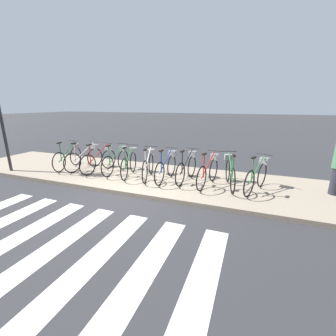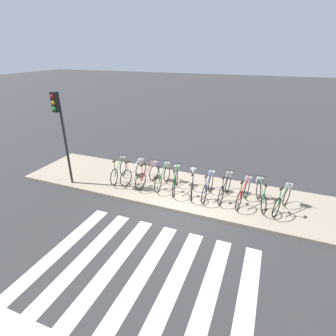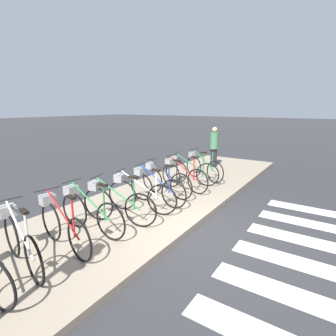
% 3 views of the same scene
% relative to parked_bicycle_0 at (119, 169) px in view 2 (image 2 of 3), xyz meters
% --- Properties ---
extents(ground_plane, '(120.00, 120.00, 0.00)m').
position_rel_parked_bicycle_0_xyz_m(ground_plane, '(3.39, -1.45, -0.58)').
color(ground_plane, '#2D2D30').
extents(sidewalk, '(15.25, 3.20, 0.12)m').
position_rel_parked_bicycle_0_xyz_m(sidewalk, '(3.39, 0.15, -0.52)').
color(sidewalk, gray).
rests_on(sidewalk, ground_plane).
extents(parked_bicycle_0, '(0.46, 1.73, 1.07)m').
position_rel_parked_bicycle_0_xyz_m(parked_bicycle_0, '(0.00, 0.00, 0.00)').
color(parked_bicycle_0, black).
rests_on(parked_bicycle_0, sidewalk).
extents(parked_bicycle_1, '(0.52, 1.72, 1.07)m').
position_rel_parked_bicycle_0_xyz_m(parked_bicycle_1, '(0.73, 0.09, 0.00)').
color(parked_bicycle_1, black).
rests_on(parked_bicycle_1, sidewalk).
extents(parked_bicycle_2, '(0.47, 1.73, 1.07)m').
position_rel_parked_bicycle_0_xyz_m(parked_bicycle_2, '(1.42, 0.04, 0.00)').
color(parked_bicycle_2, black).
rests_on(parked_bicycle_2, sidewalk).
extents(parked_bicycle_3, '(0.46, 1.75, 1.07)m').
position_rel_parked_bicycle_0_xyz_m(parked_bicycle_3, '(2.08, 0.13, 0.00)').
color(parked_bicycle_3, black).
rests_on(parked_bicycle_3, sidewalk).
extents(parked_bicycle_4, '(0.56, 1.71, 1.07)m').
position_rel_parked_bicycle_0_xyz_m(parked_bicycle_4, '(2.67, 0.00, 0.00)').
color(parked_bicycle_4, black).
rests_on(parked_bicycle_4, sidewalk).
extents(parked_bicycle_5, '(0.58, 1.70, 1.07)m').
position_rel_parked_bicycle_0_xyz_m(parked_bicycle_5, '(3.41, -0.02, 0.00)').
color(parked_bicycle_5, black).
rests_on(parked_bicycle_5, sidewalk).
extents(parked_bicycle_6, '(0.46, 1.75, 1.07)m').
position_rel_parked_bicycle_0_xyz_m(parked_bicycle_6, '(4.06, -0.01, 0.00)').
color(parked_bicycle_6, black).
rests_on(parked_bicycle_6, sidewalk).
extents(parked_bicycle_7, '(0.46, 1.74, 1.07)m').
position_rel_parked_bicycle_0_xyz_m(parked_bicycle_7, '(4.71, 0.14, 0.00)').
color(parked_bicycle_7, black).
rests_on(parked_bicycle_7, sidewalk).
extents(parked_bicycle_8, '(0.48, 1.73, 1.07)m').
position_rel_parked_bicycle_0_xyz_m(parked_bicycle_8, '(5.43, -0.01, 0.00)').
color(parked_bicycle_8, black).
rests_on(parked_bicycle_8, sidewalk).
extents(parked_bicycle_9, '(0.57, 1.70, 1.07)m').
position_rel_parked_bicycle_0_xyz_m(parked_bicycle_9, '(6.04, 0.08, 0.00)').
color(parked_bicycle_9, black).
rests_on(parked_bicycle_9, sidewalk).
extents(parked_bicycle_10, '(0.70, 1.66, 1.07)m').
position_rel_parked_bicycle_0_xyz_m(parked_bicycle_10, '(6.80, -0.01, 0.00)').
color(parked_bicycle_10, black).
rests_on(parked_bicycle_10, sidewalk).
extents(traffic_light, '(0.24, 0.40, 3.90)m').
position_rel_parked_bicycle_0_xyz_m(traffic_light, '(-1.77, -1.21, 2.33)').
color(traffic_light, '#2D2D2D').
rests_on(traffic_light, sidewalk).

